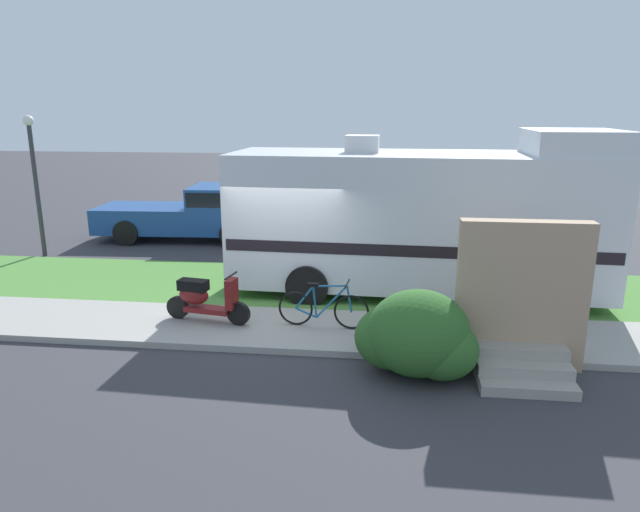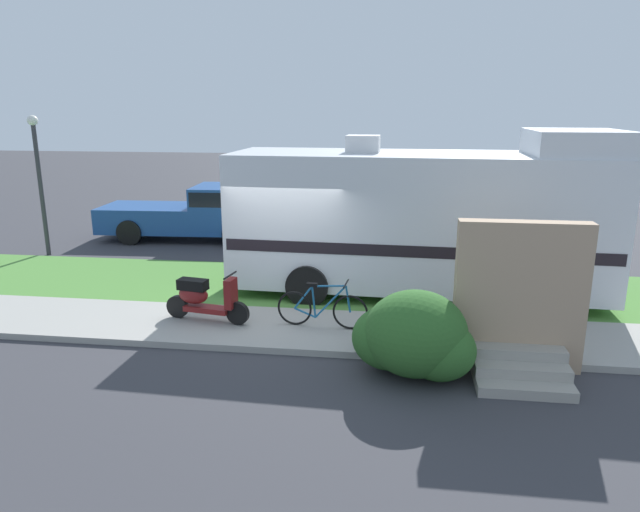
# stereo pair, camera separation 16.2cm
# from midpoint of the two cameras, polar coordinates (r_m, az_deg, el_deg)

# --- Properties ---
(ground_plane) EXTENTS (80.00, 80.00, 0.00)m
(ground_plane) POSITION_cam_midpoint_polar(r_m,az_deg,el_deg) (11.97, -4.32, -5.35)
(ground_plane) COLOR #38383D
(sidewalk) EXTENTS (24.00, 2.00, 0.12)m
(sidewalk) POSITION_cam_midpoint_polar(r_m,az_deg,el_deg) (10.85, -5.53, -7.19)
(sidewalk) COLOR #9E9B93
(sidewalk) RESTS_ON ground
(grass_strip) EXTENTS (24.00, 3.40, 0.08)m
(grass_strip) POSITION_cam_midpoint_polar(r_m,az_deg,el_deg) (13.36, -3.10, -3.01)
(grass_strip) COLOR #4C8438
(grass_strip) RESTS_ON ground
(motorhome_rv) EXTENTS (8.08, 2.84, 3.63)m
(motorhome_rv) POSITION_cam_midpoint_polar(r_m,az_deg,el_deg) (12.65, 9.64, 3.68)
(motorhome_rv) COLOR silver
(motorhome_rv) RESTS_ON ground
(scooter) EXTENTS (1.70, 0.58, 0.97)m
(scooter) POSITION_cam_midpoint_polar(r_m,az_deg,el_deg) (11.09, -11.85, -4.13)
(scooter) COLOR black
(scooter) RESTS_ON ground
(bicycle) EXTENTS (1.70, 0.52, 0.88)m
(bicycle) POSITION_cam_midpoint_polar(r_m,az_deg,el_deg) (10.60, -0.12, -5.18)
(bicycle) COLOR black
(bicycle) RESTS_ON ground
(pickup_truck_near) EXTENTS (5.51, 2.27, 1.70)m
(pickup_truck_near) POSITION_cam_midpoint_polar(r_m,az_deg,el_deg) (18.39, -11.84, 4.42)
(pickup_truck_near) COLOR #1E478C
(pickup_truck_near) RESTS_ON ground
(porch_steps) EXTENTS (2.00, 1.26, 2.40)m
(porch_steps) POSITION_cam_midpoint_polar(r_m,az_deg,el_deg) (9.51, 18.90, -5.32)
(porch_steps) COLOR #9E998E
(porch_steps) RESTS_ON ground
(bush_by_porch) EXTENTS (1.90, 1.43, 1.35)m
(bush_by_porch) POSITION_cam_midpoint_polar(r_m,az_deg,el_deg) (9.05, 9.04, -7.96)
(bush_by_porch) COLOR #2D6026
(bush_by_porch) RESTS_ON ground
(bottle_green) EXTENTS (0.06, 0.06, 0.25)m
(bottle_green) POSITION_cam_midpoint_polar(r_m,az_deg,el_deg) (11.31, 17.78, -6.06)
(bottle_green) COLOR navy
(bottle_green) RESTS_ON ground
(bottle_spare) EXTENTS (0.07, 0.07, 0.30)m
(bottle_spare) POSITION_cam_midpoint_polar(r_m,az_deg,el_deg) (11.13, 17.24, -6.22)
(bottle_spare) COLOR navy
(bottle_spare) RESTS_ON ground
(street_lamp_post) EXTENTS (0.28, 0.28, 3.86)m
(street_lamp_post) POSITION_cam_midpoint_polar(r_m,az_deg,el_deg) (17.60, -26.70, 7.51)
(street_lamp_post) COLOR #333338
(street_lamp_post) RESTS_ON ground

